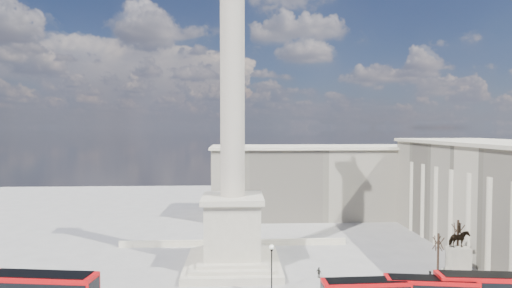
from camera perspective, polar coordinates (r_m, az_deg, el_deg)
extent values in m
plane|color=gray|center=(57.80, -3.39, -18.86)|extent=(180.00, 180.00, 0.00)
cube|color=beige|center=(62.32, -3.33, -16.77)|extent=(14.00, 14.00, 1.00)
cube|color=beige|center=(62.08, -3.33, -16.12)|extent=(12.00, 12.00, 0.50)
cube|color=beige|center=(61.92, -3.33, -15.68)|extent=(10.00, 10.00, 0.50)
cube|color=beige|center=(60.74, -3.34, -11.86)|extent=(8.00, 8.00, 8.00)
cube|color=beige|center=(59.82, -3.35, -7.77)|extent=(9.00, 9.00, 0.80)
cylinder|color=#B8AC98|center=(59.29, -3.39, 9.02)|extent=(3.60, 3.60, 34.00)
cube|color=beige|center=(72.79, -3.22, -13.90)|extent=(40.00, 0.60, 1.10)
cube|color=#B7AF96|center=(78.60, 31.91, -6.72)|extent=(18.00, 45.00, 18.00)
cube|color=beige|center=(77.73, 32.06, 0.07)|extent=(19.00, 46.00, 0.60)
cube|color=#B7AF96|center=(96.69, 8.92, -5.36)|extent=(50.00, 16.00, 16.00)
cube|color=beige|center=(95.94, 8.95, -0.44)|extent=(51.00, 17.00, 0.60)
cube|color=black|center=(51.97, -28.38, -17.14)|extent=(11.93, 4.27, 0.99)
cube|color=black|center=(51.63, -28.40, -16.00)|extent=(11.17, 3.85, 0.07)
cube|color=black|center=(48.82, 15.39, -19.17)|extent=(9.45, 2.53, 0.80)
cube|color=black|center=(48.51, 15.40, -18.21)|extent=(8.85, 2.23, 0.05)
cube|color=black|center=(51.54, 23.68, -18.04)|extent=(9.79, 3.62, 0.81)
cube|color=black|center=(51.24, 23.69, -17.11)|extent=(9.16, 3.25, 0.05)
cube|color=black|center=(54.07, 30.16, -16.80)|extent=(10.79, 3.70, 0.90)
cube|color=black|center=(53.76, 30.19, -15.81)|extent=(10.10, 3.32, 0.06)
cylinder|color=black|center=(51.91, 2.25, -17.88)|extent=(0.16, 0.16, 5.92)
cylinder|color=black|center=(51.00, 2.26, -14.86)|extent=(0.30, 0.30, 0.30)
sphere|color=silver|center=(50.90, 2.26, -14.49)|extent=(0.55, 0.55, 0.55)
cube|color=beige|center=(66.25, 26.92, -16.10)|extent=(3.53, 2.65, 0.44)
cube|color=beige|center=(65.73, 26.94, -14.68)|extent=(2.83, 1.94, 3.89)
imported|color=black|center=(64.90, 27.00, -12.03)|extent=(3.03, 1.83, 2.39)
cylinder|color=black|center=(64.55, 27.02, -10.74)|extent=(0.44, 0.44, 1.06)
sphere|color=black|center=(64.39, 27.03, -10.09)|extent=(0.32, 0.32, 0.32)
cylinder|color=#332319|center=(66.05, 26.85, -12.91)|extent=(0.30, 0.30, 7.62)
cylinder|color=#332319|center=(62.72, 24.57, -14.33)|extent=(0.29, 0.29, 6.26)
cylinder|color=#332319|center=(75.72, 28.79, -10.94)|extent=(0.33, 0.33, 7.75)
imported|color=#2A2924|center=(60.92, 23.56, -17.04)|extent=(0.93, 0.77, 1.76)
imported|color=#2A2924|center=(58.91, 8.98, -17.69)|extent=(0.85, 0.91, 1.51)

